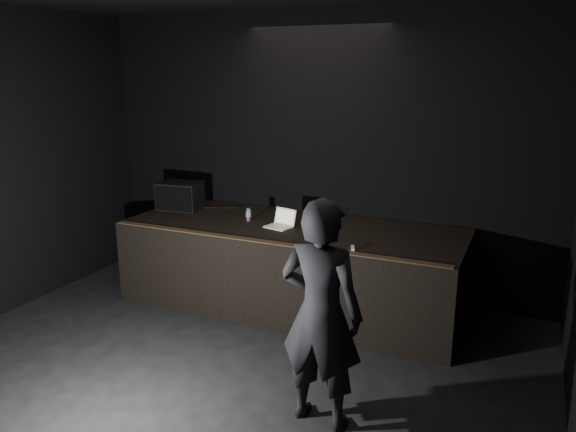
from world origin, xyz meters
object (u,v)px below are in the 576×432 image
at_px(laptop, 281,222).
at_px(person, 321,314).
at_px(stage_monitor, 180,196).
at_px(beer_can, 249,214).
at_px(stage_riser, 292,266).

distance_m(laptop, person, 2.31).
relative_size(stage_monitor, beer_can, 3.68).
height_order(laptop, person, person).
bearing_deg(person, stage_riser, -57.86).
height_order(stage_monitor, beer_can, stage_monitor).
bearing_deg(stage_riser, stage_monitor, 175.55).
distance_m(stage_riser, laptop, 0.57).
distance_m(beer_can, person, 2.66).
xyz_separation_m(stage_monitor, person, (2.80, -2.17, -0.24)).
xyz_separation_m(stage_riser, beer_can, (-0.58, -0.02, 0.58)).
relative_size(laptop, person, 0.19).
bearing_deg(laptop, stage_riser, 56.84).
height_order(stage_monitor, laptop, stage_monitor).
height_order(beer_can, person, person).
relative_size(stage_monitor, laptop, 1.66).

